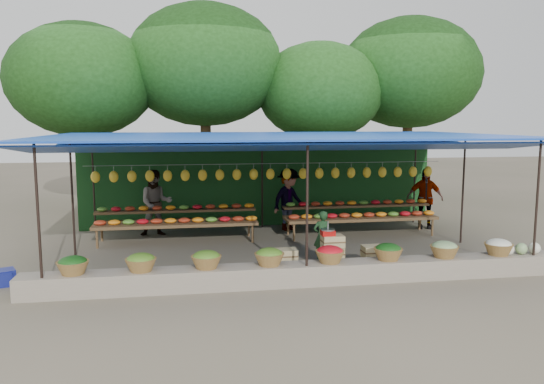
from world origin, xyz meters
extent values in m
plane|color=brown|center=(0.00, 0.00, 0.00)|extent=(60.00, 60.00, 0.00)
cube|color=gray|center=(0.00, -2.75, 0.20)|extent=(10.60, 0.55, 0.40)
cylinder|color=black|center=(-4.80, -2.90, 1.40)|extent=(0.05, 0.05, 2.80)
cylinder|color=black|center=(0.00, -2.90, 1.40)|extent=(0.05, 0.05, 2.80)
cylinder|color=black|center=(4.80, -2.90, 1.40)|extent=(0.05, 0.05, 2.80)
cylinder|color=black|center=(-4.80, 0.00, 1.40)|extent=(0.05, 0.05, 2.80)
cylinder|color=black|center=(4.80, 0.00, 1.40)|extent=(0.05, 0.05, 2.80)
cylinder|color=black|center=(-4.80, 2.90, 1.40)|extent=(0.05, 0.05, 2.80)
cylinder|color=black|center=(0.00, 2.90, 1.40)|extent=(0.05, 0.05, 2.80)
cylinder|color=black|center=(4.80, 2.90, 1.40)|extent=(0.05, 0.05, 2.80)
cube|color=#1742B0|center=(0.00, 0.00, 2.80)|extent=(10.80, 6.60, 0.04)
cube|color=#1742B0|center=(0.00, -2.00, 2.62)|extent=(10.80, 2.19, 0.26)
cube|color=#1742B0|center=(0.00, 2.00, 2.62)|extent=(10.80, 2.19, 0.26)
cylinder|color=#9C9CA1|center=(0.00, 1.40, 2.02)|extent=(9.60, 0.01, 0.01)
ellipsoid|color=yellow|center=(-4.50, 1.40, 1.74)|extent=(0.23, 0.17, 0.30)
ellipsoid|color=yellow|center=(-4.05, 1.40, 1.74)|extent=(0.23, 0.17, 0.30)
ellipsoid|color=yellow|center=(-3.60, 1.40, 1.74)|extent=(0.23, 0.17, 0.30)
ellipsoid|color=yellow|center=(-3.15, 1.40, 1.74)|extent=(0.23, 0.17, 0.30)
ellipsoid|color=yellow|center=(-2.70, 1.40, 1.74)|extent=(0.23, 0.17, 0.30)
ellipsoid|color=yellow|center=(-2.25, 1.40, 1.74)|extent=(0.23, 0.17, 0.30)
ellipsoid|color=yellow|center=(-1.80, 1.40, 1.74)|extent=(0.23, 0.17, 0.30)
ellipsoid|color=yellow|center=(-1.35, 1.40, 1.74)|extent=(0.23, 0.17, 0.30)
ellipsoid|color=yellow|center=(-0.90, 1.40, 1.74)|extent=(0.23, 0.17, 0.30)
ellipsoid|color=yellow|center=(-0.45, 1.40, 1.74)|extent=(0.23, 0.17, 0.30)
ellipsoid|color=yellow|center=(0.00, 1.40, 1.74)|extent=(0.23, 0.17, 0.30)
ellipsoid|color=yellow|center=(0.45, 1.40, 1.74)|extent=(0.23, 0.17, 0.30)
ellipsoid|color=yellow|center=(0.90, 1.40, 1.74)|extent=(0.23, 0.17, 0.30)
ellipsoid|color=yellow|center=(1.35, 1.40, 1.74)|extent=(0.23, 0.17, 0.30)
ellipsoid|color=yellow|center=(1.80, 1.40, 1.74)|extent=(0.23, 0.17, 0.30)
ellipsoid|color=yellow|center=(2.25, 1.40, 1.74)|extent=(0.23, 0.17, 0.30)
ellipsoid|color=yellow|center=(2.70, 1.40, 1.74)|extent=(0.23, 0.17, 0.30)
ellipsoid|color=yellow|center=(3.15, 1.40, 1.74)|extent=(0.23, 0.17, 0.30)
ellipsoid|color=yellow|center=(3.60, 1.40, 1.74)|extent=(0.23, 0.17, 0.30)
ellipsoid|color=yellow|center=(4.05, 1.40, 1.74)|extent=(0.23, 0.17, 0.30)
ellipsoid|color=yellow|center=(4.50, 1.40, 1.74)|extent=(0.23, 0.17, 0.30)
ellipsoid|color=#164913|center=(-4.30, -2.75, 0.62)|extent=(0.52, 0.52, 0.23)
ellipsoid|color=#4A7920|center=(-3.10, -2.75, 0.62)|extent=(0.52, 0.52, 0.23)
ellipsoid|color=#4A7920|center=(-1.90, -2.75, 0.62)|extent=(0.52, 0.52, 0.23)
ellipsoid|color=#4A7920|center=(-0.70, -2.75, 0.62)|extent=(0.52, 0.52, 0.23)
ellipsoid|color=red|center=(0.50, -2.75, 0.62)|extent=(0.52, 0.52, 0.23)
ellipsoid|color=#164913|center=(1.70, -2.75, 0.62)|extent=(0.52, 0.52, 0.23)
ellipsoid|color=#87AD6C|center=(2.90, -2.75, 0.62)|extent=(0.52, 0.52, 0.23)
ellipsoid|color=white|center=(4.10, -2.75, 0.62)|extent=(0.52, 0.52, 0.23)
cube|color=#1B4D1F|center=(0.00, 3.15, 1.25)|extent=(10.60, 0.06, 2.50)
cylinder|color=#392A14|center=(-5.50, 5.80, 1.98)|extent=(0.36, 0.36, 3.97)
ellipsoid|color=black|center=(-5.50, 5.80, 4.46)|extent=(4.77, 4.77, 3.69)
cylinder|color=#392A14|center=(-1.50, 6.20, 2.24)|extent=(0.36, 0.36, 4.48)
ellipsoid|color=black|center=(-1.50, 6.20, 5.04)|extent=(5.39, 5.39, 4.17)
cylinder|color=#392A14|center=(2.50, 5.90, 1.86)|extent=(0.36, 0.36, 3.71)
ellipsoid|color=black|center=(2.50, 5.90, 4.18)|extent=(4.47, 4.47, 3.45)
cylinder|color=#392A14|center=(6.00, 6.30, 2.18)|extent=(0.36, 0.36, 4.35)
ellipsoid|color=black|center=(6.00, 6.30, 4.90)|extent=(5.24, 5.24, 4.05)
cube|color=#503E20|center=(-2.50, 1.30, 0.50)|extent=(4.20, 0.95, 0.08)
cube|color=#503E20|center=(-2.50, 1.60, 0.78)|extent=(4.20, 0.35, 0.06)
cylinder|color=#503E20|center=(-4.45, 0.90, 0.25)|extent=(0.06, 0.06, 0.50)
cylinder|color=#503E20|center=(-0.55, 0.90, 0.25)|extent=(0.06, 0.06, 0.50)
cylinder|color=#503E20|center=(-4.45, 1.70, 0.25)|extent=(0.06, 0.06, 0.50)
cylinder|color=#503E20|center=(-0.55, 1.70, 0.25)|extent=(0.06, 0.06, 0.50)
ellipsoid|color=#AC3118|center=(-4.40, 1.15, 0.60)|extent=(0.31, 0.26, 0.13)
ellipsoid|color=#56962E|center=(-4.40, 1.60, 0.87)|extent=(0.26, 0.22, 0.12)
ellipsoid|color=orange|center=(-4.05, 1.15, 0.60)|extent=(0.31, 0.26, 0.13)
ellipsoid|color=red|center=(-4.05, 1.60, 0.87)|extent=(0.26, 0.22, 0.12)
ellipsoid|color=#56962E|center=(-3.70, 1.15, 0.60)|extent=(0.31, 0.26, 0.13)
ellipsoid|color=#AC3118|center=(-3.70, 1.60, 0.87)|extent=(0.26, 0.22, 0.12)
ellipsoid|color=red|center=(-3.35, 1.15, 0.60)|extent=(0.31, 0.26, 0.13)
ellipsoid|color=orange|center=(-3.35, 1.60, 0.87)|extent=(0.26, 0.22, 0.12)
ellipsoid|color=#AC3118|center=(-3.00, 1.15, 0.60)|extent=(0.31, 0.26, 0.13)
ellipsoid|color=#AC3118|center=(-3.00, 1.60, 0.87)|extent=(0.26, 0.22, 0.12)
ellipsoid|color=orange|center=(-2.65, 1.15, 0.60)|extent=(0.31, 0.26, 0.13)
ellipsoid|color=orange|center=(-2.65, 1.60, 0.87)|extent=(0.26, 0.22, 0.12)
ellipsoid|color=#AC3118|center=(-2.30, 1.15, 0.60)|extent=(0.31, 0.26, 0.13)
ellipsoid|color=#56962E|center=(-2.30, 1.60, 0.87)|extent=(0.26, 0.22, 0.12)
ellipsoid|color=orange|center=(-1.95, 1.15, 0.60)|extent=(0.31, 0.26, 0.13)
ellipsoid|color=red|center=(-1.95, 1.60, 0.87)|extent=(0.26, 0.22, 0.12)
ellipsoid|color=#56962E|center=(-1.60, 1.15, 0.60)|extent=(0.31, 0.26, 0.13)
ellipsoid|color=#AC3118|center=(-1.60, 1.60, 0.87)|extent=(0.26, 0.22, 0.12)
ellipsoid|color=red|center=(-1.25, 1.15, 0.60)|extent=(0.31, 0.26, 0.13)
ellipsoid|color=orange|center=(-1.25, 1.60, 0.87)|extent=(0.26, 0.22, 0.12)
ellipsoid|color=#AC3118|center=(-0.90, 1.15, 0.60)|extent=(0.31, 0.26, 0.13)
ellipsoid|color=#AC3118|center=(-0.90, 1.60, 0.87)|extent=(0.26, 0.22, 0.12)
ellipsoid|color=orange|center=(-0.55, 1.15, 0.60)|extent=(0.31, 0.26, 0.13)
ellipsoid|color=orange|center=(-0.55, 1.60, 0.87)|extent=(0.26, 0.22, 0.12)
cube|color=#503E20|center=(2.50, 1.30, 0.50)|extent=(4.20, 0.95, 0.08)
cube|color=#503E20|center=(2.50, 1.60, 0.78)|extent=(4.20, 0.35, 0.06)
cylinder|color=#503E20|center=(0.55, 0.90, 0.25)|extent=(0.06, 0.06, 0.50)
cylinder|color=#503E20|center=(4.45, 0.90, 0.25)|extent=(0.06, 0.06, 0.50)
cylinder|color=#503E20|center=(0.55, 1.70, 0.25)|extent=(0.06, 0.06, 0.50)
cylinder|color=#503E20|center=(4.45, 1.70, 0.25)|extent=(0.06, 0.06, 0.50)
ellipsoid|color=#AC3118|center=(0.60, 1.15, 0.60)|extent=(0.31, 0.26, 0.13)
ellipsoid|color=#56962E|center=(0.60, 1.60, 0.87)|extent=(0.26, 0.22, 0.12)
ellipsoid|color=orange|center=(0.95, 1.15, 0.60)|extent=(0.31, 0.26, 0.13)
ellipsoid|color=red|center=(0.95, 1.60, 0.87)|extent=(0.26, 0.22, 0.12)
ellipsoid|color=#56962E|center=(1.30, 1.15, 0.60)|extent=(0.31, 0.26, 0.13)
ellipsoid|color=#AC3118|center=(1.30, 1.60, 0.87)|extent=(0.26, 0.22, 0.12)
ellipsoid|color=red|center=(1.65, 1.15, 0.60)|extent=(0.31, 0.26, 0.13)
ellipsoid|color=orange|center=(1.65, 1.60, 0.87)|extent=(0.26, 0.22, 0.12)
ellipsoid|color=#AC3118|center=(2.00, 1.15, 0.60)|extent=(0.31, 0.26, 0.13)
ellipsoid|color=#AC3118|center=(2.00, 1.60, 0.87)|extent=(0.26, 0.22, 0.12)
ellipsoid|color=orange|center=(2.35, 1.15, 0.60)|extent=(0.31, 0.26, 0.13)
ellipsoid|color=orange|center=(2.35, 1.60, 0.87)|extent=(0.26, 0.22, 0.12)
ellipsoid|color=#AC3118|center=(2.70, 1.15, 0.60)|extent=(0.31, 0.26, 0.13)
ellipsoid|color=#56962E|center=(2.70, 1.60, 0.87)|extent=(0.26, 0.22, 0.12)
ellipsoid|color=orange|center=(3.05, 1.15, 0.60)|extent=(0.31, 0.26, 0.13)
ellipsoid|color=red|center=(3.05, 1.60, 0.87)|extent=(0.26, 0.22, 0.12)
ellipsoid|color=#56962E|center=(3.40, 1.15, 0.60)|extent=(0.31, 0.26, 0.13)
ellipsoid|color=#AC3118|center=(3.40, 1.60, 0.87)|extent=(0.26, 0.22, 0.12)
ellipsoid|color=red|center=(3.75, 1.15, 0.60)|extent=(0.31, 0.26, 0.13)
ellipsoid|color=orange|center=(3.75, 1.60, 0.87)|extent=(0.26, 0.22, 0.12)
ellipsoid|color=#AC3118|center=(4.10, 1.15, 0.60)|extent=(0.31, 0.26, 0.13)
ellipsoid|color=#AC3118|center=(4.10, 1.60, 0.87)|extent=(0.26, 0.22, 0.12)
ellipsoid|color=orange|center=(4.45, 1.15, 0.60)|extent=(0.31, 0.26, 0.13)
ellipsoid|color=orange|center=(4.45, 1.60, 0.87)|extent=(0.26, 0.22, 0.12)
cube|color=tan|center=(-0.23, -1.98, 0.12)|extent=(0.45, 0.34, 0.25)
cube|color=tan|center=(-0.23, -1.98, 0.39)|extent=(0.45, 0.34, 0.25)
cube|color=tan|center=(0.77, -1.98, 0.12)|extent=(0.45, 0.34, 0.25)
cube|color=tan|center=(0.77, -1.98, 0.39)|extent=(0.45, 0.34, 0.25)
cube|color=tan|center=(0.77, -1.98, 0.65)|extent=(0.45, 0.34, 0.25)
cube|color=tan|center=(1.67, -1.98, 0.12)|extent=(0.45, 0.34, 0.25)
cube|color=tan|center=(1.67, -1.98, 0.39)|extent=(0.45, 0.34, 0.25)
cube|color=#B7100E|center=(0.67, -1.98, 0.83)|extent=(0.28, 0.24, 0.11)
cylinder|color=#9C9CA1|center=(0.67, -1.98, 0.89)|extent=(0.29, 0.29, 0.03)
cylinder|color=#9C9CA1|center=(0.67, -1.98, 0.98)|extent=(0.03, 0.03, 0.20)
imported|color=#1B3B1D|center=(0.76, -1.20, 0.58)|extent=(0.44, 0.31, 1.16)
imported|color=slate|center=(-3.06, 2.18, 0.91)|extent=(0.94, 0.76, 1.83)
imported|color=slate|center=(0.69, 2.32, 0.90)|extent=(1.33, 1.19, 1.79)
imported|color=slate|center=(4.70, 1.95, 0.89)|extent=(1.13, 0.72, 1.78)
cube|color=navy|center=(-5.81, -1.91, 0.15)|extent=(0.62, 0.55, 0.31)
camera|label=1|loc=(-2.28, -12.51, 3.16)|focal=35.00mm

